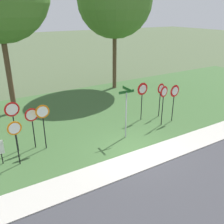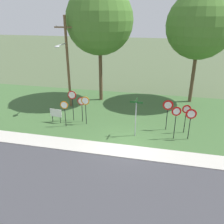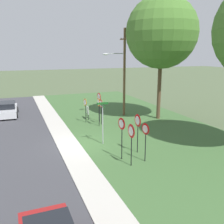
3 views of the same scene
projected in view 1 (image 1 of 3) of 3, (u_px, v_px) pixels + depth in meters
ground_plane at (134, 152)px, 13.06m from camera, size 160.00×160.00×0.00m
road_asphalt at (210, 210)px, 9.26m from camera, size 44.00×6.40×0.01m
sidewalk_strip at (144, 159)px, 12.41m from camera, size 44.00×1.60×0.06m
grass_median at (85, 114)px, 17.80m from camera, size 44.00×12.00×0.04m
stop_sign_near_left at (15, 134)px, 11.34m from camera, size 0.66×0.12×2.25m
stop_sign_near_right at (32, 120)px, 12.76m from camera, size 0.71×0.11×2.27m
stop_sign_far_left at (43, 117)px, 12.62m from camera, size 0.72×0.10×2.49m
stop_sign_far_center at (13, 116)px, 12.29m from camera, size 0.74×0.12×2.74m
yield_sign_near_left at (142, 92)px, 16.09m from camera, size 0.82×0.10×2.57m
yield_sign_near_right at (161, 92)px, 16.68m from camera, size 0.68×0.15×2.36m
yield_sign_far_left at (175, 94)px, 15.94m from camera, size 0.79×0.11×2.48m
yield_sign_far_right at (164, 96)px, 15.30m from camera, size 0.70×0.17×2.60m
street_name_post at (126, 109)px, 13.82m from camera, size 0.96×0.82×3.01m
oak_tree_right at (115, 0)px, 20.89m from camera, size 6.41×6.41×10.91m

